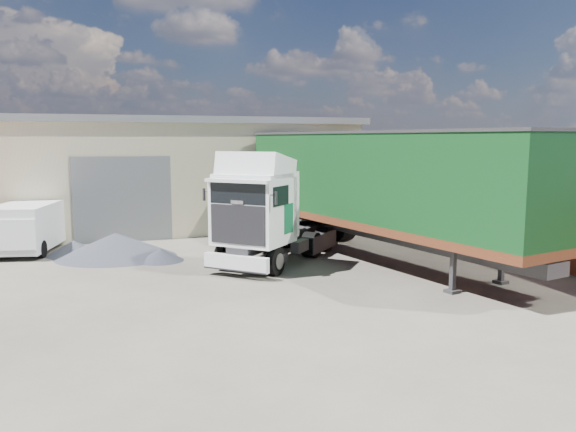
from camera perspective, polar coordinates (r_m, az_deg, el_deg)
name	(u,v)px	position (r m, az deg, el deg)	size (l,w,h in m)	color
ground	(218,302)	(15.32, -7.12, -8.62)	(120.00, 120.00, 0.00)	black
warehouse	(34,173)	(30.62, -24.42, 4.04)	(30.60, 12.60, 5.42)	beige
brick_boundary_wall	(454,211)	(25.14, 16.48, 0.50)	(0.35, 26.00, 2.50)	#974326
tractor_unit	(264,218)	(19.06, -2.40, -0.22)	(5.59, 5.66, 3.93)	black
box_trailer	(380,182)	(20.14, 9.30, 3.41)	(5.78, 14.13, 4.60)	#2D2D30
panel_van	(30,226)	(23.88, -24.71, -0.95)	(2.88, 4.90, 1.88)	black
gravel_heap	(114,246)	(21.59, -17.24, -2.92)	(5.14, 4.98, 0.91)	black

